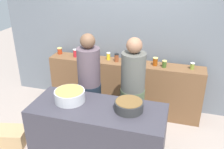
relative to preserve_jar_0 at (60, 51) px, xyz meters
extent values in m
plane|color=gray|center=(1.25, -1.17, -1.01)|extent=(12.00, 12.00, 0.00)
cube|color=slate|center=(1.25, 0.28, 0.49)|extent=(4.80, 0.12, 3.00)
cube|color=brown|center=(1.25, -0.07, -0.54)|extent=(2.70, 0.36, 0.95)
cube|color=#36343D|center=(1.25, -1.47, -0.57)|extent=(1.70, 0.70, 0.88)
cylinder|color=#A32F14|center=(0.00, 0.00, -0.01)|extent=(0.09, 0.09, 0.10)
cylinder|color=#D6C666|center=(0.00, 0.00, 0.05)|extent=(0.09, 0.09, 0.01)
cylinder|color=#B41F28|center=(0.35, -0.06, 0.01)|extent=(0.08, 0.08, 0.13)
cylinder|color=silver|center=(0.35, -0.06, 0.08)|extent=(0.09, 0.09, 0.01)
cylinder|color=#BA3325|center=(0.54, -0.10, 0.00)|extent=(0.08, 0.08, 0.11)
cylinder|color=silver|center=(0.54, -0.10, 0.06)|extent=(0.08, 0.08, 0.01)
cylinder|color=orange|center=(0.72, -0.08, -0.01)|extent=(0.08, 0.08, 0.09)
cylinder|color=#D6C666|center=(0.72, -0.08, 0.04)|extent=(0.08, 0.08, 0.01)
cylinder|color=gold|center=(0.96, -0.04, 0.00)|extent=(0.06, 0.06, 0.12)
cylinder|color=silver|center=(0.96, -0.04, 0.07)|extent=(0.07, 0.07, 0.01)
cylinder|color=brown|center=(1.12, -0.09, 0.01)|extent=(0.07, 0.07, 0.13)
cylinder|color=black|center=(1.12, -0.09, 0.08)|extent=(0.08, 0.08, 0.01)
cylinder|color=#502C43|center=(1.29, -0.06, 0.00)|extent=(0.08, 0.08, 0.11)
cylinder|color=#D6C666|center=(1.29, -0.06, 0.06)|extent=(0.09, 0.09, 0.01)
cylinder|color=yellow|center=(1.40, -0.10, -0.01)|extent=(0.07, 0.07, 0.09)
cylinder|color=#D6C666|center=(1.40, -0.10, 0.04)|extent=(0.07, 0.07, 0.02)
cylinder|color=red|center=(1.51, -0.05, 0.00)|extent=(0.08, 0.08, 0.12)
cylinder|color=silver|center=(1.51, -0.05, 0.07)|extent=(0.08, 0.08, 0.01)
cylinder|color=#8E3C0D|center=(1.78, -0.07, 0.01)|extent=(0.08, 0.08, 0.13)
cylinder|color=#D6C666|center=(1.78, -0.07, 0.07)|extent=(0.08, 0.08, 0.01)
cylinder|color=#3A5720|center=(1.93, -0.11, -0.01)|extent=(0.07, 0.07, 0.10)
cylinder|color=#D6C666|center=(1.93, -0.11, 0.05)|extent=(0.08, 0.08, 0.01)
cylinder|color=olive|center=(2.37, -0.06, -0.01)|extent=(0.07, 0.07, 0.09)
cylinder|color=silver|center=(2.37, -0.06, 0.04)|extent=(0.07, 0.07, 0.01)
cylinder|color=#B7B7BC|center=(0.86, -1.41, -0.06)|extent=(0.39, 0.39, 0.15)
cylinder|color=#A68F46|center=(0.86, -1.41, 0.02)|extent=(0.36, 0.36, 0.00)
cylinder|color=#2D2D2D|center=(1.64, -1.42, -0.07)|extent=(0.35, 0.35, 0.12)
cylinder|color=brown|center=(1.64, -1.42, 0.00)|extent=(0.32, 0.32, 0.00)
cylinder|color=#19232F|center=(0.93, -0.91, -0.57)|extent=(0.34, 0.34, 0.90)
cylinder|color=#53444D|center=(0.93, -0.91, 0.16)|extent=(0.33, 0.33, 0.55)
sphere|color=brown|center=(0.93, -0.91, 0.54)|extent=(0.21, 0.21, 0.21)
cylinder|color=#4C5C3F|center=(1.57, -0.86, -0.57)|extent=(0.35, 0.35, 0.88)
cylinder|color=#51524C|center=(1.57, -0.86, 0.14)|extent=(0.34, 0.34, 0.54)
sphere|color=#8C6047|center=(1.57, -0.86, 0.52)|extent=(0.22, 0.22, 0.22)
cube|color=tan|center=(-0.15, -1.46, -0.89)|extent=(0.52, 0.43, 0.24)
camera|label=1|loc=(2.16, -3.95, 1.54)|focal=40.04mm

